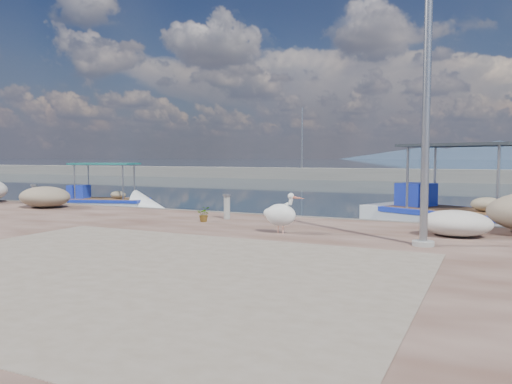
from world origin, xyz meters
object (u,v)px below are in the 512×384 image
Objects in this scene: pelican at (281,214)px; lamp_post at (427,83)px; bollard_near at (227,205)px; boat_left at (104,205)px; boat_right at (460,222)px.

lamp_post reaches higher than pelican.
bollard_near is at bearing 159.79° from lamp_post.
pelican is (10.98, -6.00, 0.77)m from boat_left.
pelican is at bearing -45.67° from boat_left.
pelican is (-3.60, -6.08, 0.71)m from boat_right.
boat_right is (14.58, 0.08, 0.06)m from boat_left.
pelican is 0.14× the size of lamp_post.
boat_left reaches higher than pelican.
bollard_near is (-6.12, -4.18, 0.65)m from boat_right.
boat_right is 7.25m from lamp_post.
pelican is at bearing -95.88° from boat_right.
boat_right is at bearing 86.98° from lamp_post.
boat_left is 14.58m from boat_right.
boat_left reaches higher than bollard_near.
lamp_post is 6.82m from bollard_near.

